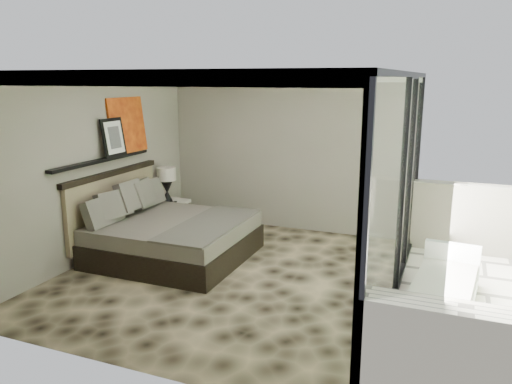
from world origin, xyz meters
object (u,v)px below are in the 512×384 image
at_px(lounger, 445,287).
at_px(nightstand, 171,214).
at_px(table_lamp, 167,180).
at_px(bed, 168,234).

bearing_deg(lounger, nightstand, 169.58).
relative_size(table_lamp, lounger, 0.42).
height_order(nightstand, lounger, lounger).
xyz_separation_m(bed, nightstand, (-0.76, 1.33, -0.09)).
relative_size(nightstand, table_lamp, 0.87).
distance_m(nightstand, lounger, 5.00).
bearing_deg(table_lamp, bed, -58.12).
bearing_deg(bed, nightstand, 119.71).
distance_m(nightstand, table_lamp, 0.65).
height_order(bed, table_lamp, bed).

